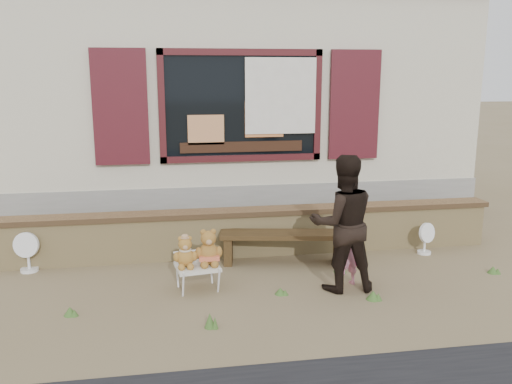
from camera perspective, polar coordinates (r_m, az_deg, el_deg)
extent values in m
plane|color=brown|center=(6.90, 0.83, -9.20)|extent=(80.00, 80.00, 0.00)
cube|color=#ADA68C|center=(10.88, -3.46, 11.63)|extent=(8.00, 5.00, 3.20)
cube|color=gray|center=(11.08, -3.33, 1.23)|extent=(8.04, 5.04, 0.80)
cube|color=black|center=(8.38, -1.57, 9.03)|extent=(2.30, 0.04, 1.50)
cube|color=#421316|center=(8.35, -1.58, 14.51)|extent=(2.50, 0.08, 0.10)
cube|color=#421316|center=(8.44, -1.52, 3.60)|extent=(2.50, 0.08, 0.10)
cube|color=#421316|center=(8.28, -9.90, 8.82)|extent=(0.10, 0.08, 1.70)
cube|color=#421316|center=(8.61, 6.49, 9.05)|extent=(0.10, 0.08, 1.70)
cube|color=#360E15|center=(8.29, -14.10, 8.64)|extent=(0.80, 0.07, 1.70)
cube|color=#360E15|center=(8.78, 10.32, 8.99)|extent=(0.80, 0.07, 1.70)
cube|color=beige|center=(8.41, 2.61, 10.06)|extent=(1.10, 0.02, 1.15)
cube|color=black|center=(8.41, -1.51, 4.80)|extent=(1.90, 0.06, 0.16)
cube|color=tan|center=(8.32, -5.30, 6.54)|extent=(0.55, 0.06, 0.45)
cube|color=#E08447|center=(8.42, 0.85, 7.69)|extent=(0.60, 0.06, 0.55)
cube|color=tan|center=(7.73, -0.49, -4.44)|extent=(7.00, 0.30, 0.60)
cube|color=brown|center=(7.65, -0.50, -2.07)|extent=(7.10, 0.36, 0.07)
cube|color=#352612|center=(7.35, 2.93, -4.49)|extent=(1.75, 0.65, 0.06)
cube|color=#352612|center=(7.42, -2.92, -6.15)|extent=(0.16, 0.34, 0.36)
cube|color=#352612|center=(7.49, 8.69, -6.11)|extent=(0.16, 0.34, 0.36)
cube|color=silver|center=(6.54, -6.19, -7.83)|extent=(0.56, 0.51, 0.04)
cylinder|color=silver|center=(6.38, -7.67, -9.86)|extent=(0.03, 0.03, 0.27)
cylinder|color=silver|center=(6.46, -3.95, -9.49)|extent=(0.03, 0.03, 0.27)
cylinder|color=silver|center=(6.74, -8.27, -8.67)|extent=(0.03, 0.03, 0.27)
cylinder|color=silver|center=(6.81, -4.74, -8.34)|extent=(0.03, 0.03, 0.27)
imported|color=pink|center=(6.68, 9.56, -6.01)|extent=(0.37, 0.29, 0.90)
imported|color=black|center=(6.45, 9.12, -3.28)|extent=(0.81, 0.64, 1.63)
cylinder|color=white|center=(7.76, -22.73, -7.55)|extent=(0.23, 0.23, 0.04)
cylinder|color=white|center=(7.72, -22.82, -6.54)|extent=(0.04, 0.04, 0.29)
cylinder|color=white|center=(7.66, -22.95, -5.08)|extent=(0.34, 0.17, 0.33)
cylinder|color=white|center=(8.21, 17.27, -6.09)|extent=(0.19, 0.19, 0.04)
cylinder|color=white|center=(8.17, 17.33, -5.26)|extent=(0.03, 0.03, 0.25)
cylinder|color=white|center=(8.12, 17.41, -4.07)|extent=(0.30, 0.20, 0.29)
cone|color=#3D6126|center=(7.74, 23.67, -7.50)|extent=(0.14, 0.14, 0.09)
cone|color=#3D6126|center=(6.26, -19.00, -11.77)|extent=(0.14, 0.14, 0.10)
cone|color=#3D6126|center=(6.45, 12.22, -10.56)|extent=(0.16, 0.16, 0.11)
cone|color=#3D6126|center=(5.68, -4.89, -13.32)|extent=(0.11, 0.11, 0.16)
cone|color=#3D6126|center=(6.46, 2.58, -10.37)|extent=(0.13, 0.13, 0.08)
cone|color=#3D6126|center=(7.21, 8.73, -7.94)|extent=(0.15, 0.15, 0.10)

